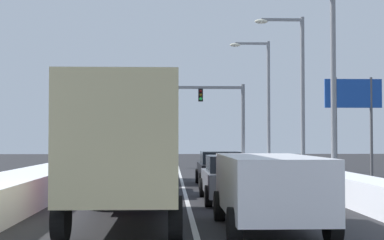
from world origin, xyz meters
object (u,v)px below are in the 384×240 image
at_px(traffic_light_gantry, 194,104).
at_px(box_truck_center_lane_nearest, 128,145).
at_px(street_lamp_right_mid, 296,82).
at_px(suv_white_right_lane_nearest, 269,185).
at_px(street_lamp_right_near, 324,70).
at_px(sedan_gray_right_lane_second, 232,178).
at_px(sedan_black_right_lane_third, 220,168).
at_px(suv_silver_center_lane_third, 151,160).
at_px(street_lamp_right_far, 263,93).
at_px(roadside_sign_right, 353,104).
at_px(sedan_navy_center_lane_second, 142,173).

bearing_deg(traffic_light_gantry, box_truck_center_lane_nearest, -95.41).
bearing_deg(street_lamp_right_mid, suv_white_right_lane_nearest, -104.42).
xyz_separation_m(traffic_light_gantry, street_lamp_right_near, (4.46, -20.14, 0.10)).
relative_size(sedan_gray_right_lane_second, sedan_black_right_lane_third, 1.00).
height_order(box_truck_center_lane_nearest, suv_silver_center_lane_third, box_truck_center_lane_nearest).
xyz_separation_m(box_truck_center_lane_nearest, street_lamp_right_far, (7.12, 23.58, 3.17)).
height_order(street_lamp_right_near, roadside_sign_right, street_lamp_right_near).
bearing_deg(box_truck_center_lane_nearest, sedan_black_right_lane_third, 74.37).
relative_size(sedan_black_right_lane_third, sedan_navy_center_lane_second, 1.00).
relative_size(sedan_black_right_lane_third, street_lamp_right_far, 0.53).
height_order(sedan_gray_right_lane_second, traffic_light_gantry, traffic_light_gantry).
height_order(suv_white_right_lane_nearest, suv_silver_center_lane_third, same).
bearing_deg(street_lamp_right_near, sedan_gray_right_lane_second, -136.43).
xyz_separation_m(street_lamp_right_mid, roadside_sign_right, (3.49, 1.32, -1.08)).
bearing_deg(suv_silver_center_lane_third, sedan_navy_center_lane_second, -91.16).
relative_size(sedan_gray_right_lane_second, sedan_navy_center_lane_second, 1.00).
relative_size(street_lamp_right_mid, street_lamp_right_far, 1.01).
xyz_separation_m(sedan_black_right_lane_third, traffic_light_gantry, (-0.45, 17.62, 3.96)).
relative_size(traffic_light_gantry, street_lamp_right_far, 1.24).
bearing_deg(roadside_sign_right, sedan_navy_center_lane_second, -139.85).
xyz_separation_m(suv_white_right_lane_nearest, sedan_gray_right_lane_second, (-0.15, 6.12, -0.25)).
bearing_deg(suv_silver_center_lane_third, street_lamp_right_mid, 15.56).
bearing_deg(roadside_sign_right, suv_white_right_lane_nearest, -113.04).
distance_m(street_lamp_right_near, roadside_sign_right, 9.54).
xyz_separation_m(suv_silver_center_lane_third, street_lamp_right_mid, (7.62, 2.12, 4.08)).
bearing_deg(sedan_gray_right_lane_second, sedan_black_right_lane_third, 88.80).
bearing_deg(traffic_light_gantry, street_lamp_right_mid, -68.95).
height_order(suv_silver_center_lane_third, street_lamp_right_far, street_lamp_right_far).
relative_size(suv_white_right_lane_nearest, sedan_black_right_lane_third, 1.09).
bearing_deg(street_lamp_right_far, sedan_gray_right_lane_second, -102.29).
relative_size(suv_silver_center_lane_third, street_lamp_right_near, 0.61).
distance_m(sedan_black_right_lane_third, box_truck_center_lane_nearest, 11.93).
relative_size(sedan_gray_right_lane_second, street_lamp_right_far, 0.53).
relative_size(sedan_navy_center_lane_second, traffic_light_gantry, 0.42).
height_order(sedan_navy_center_lane_second, street_lamp_right_near, street_lamp_right_near).
height_order(box_truck_center_lane_nearest, street_lamp_right_near, street_lamp_right_near).
distance_m(sedan_navy_center_lane_second, roadside_sign_right, 15.05).
xyz_separation_m(sedan_black_right_lane_third, roadside_sign_right, (7.97, 6.13, 3.25)).
bearing_deg(sedan_black_right_lane_third, sedan_navy_center_lane_second, -134.27).
distance_m(suv_silver_center_lane_third, street_lamp_right_near, 9.63).
bearing_deg(suv_silver_center_lane_third, sedan_black_right_lane_third, -40.60).
relative_size(traffic_light_gantry, street_lamp_right_near, 1.32).
height_order(suv_white_right_lane_nearest, sedan_navy_center_lane_second, suv_white_right_lane_nearest).
distance_m(box_truck_center_lane_nearest, roadside_sign_right, 20.93).
relative_size(box_truck_center_lane_nearest, sedan_navy_center_lane_second, 1.60).
relative_size(suv_white_right_lane_nearest, sedan_navy_center_lane_second, 1.09).
height_order(traffic_light_gantry, street_lamp_right_mid, street_lamp_right_mid).
bearing_deg(suv_white_right_lane_nearest, street_lamp_right_near, 68.32).
height_order(sedan_black_right_lane_third, box_truck_center_lane_nearest, box_truck_center_lane_nearest).
relative_size(suv_white_right_lane_nearest, roadside_sign_right, 0.89).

